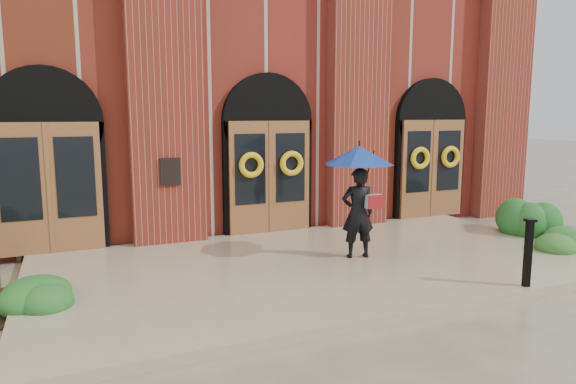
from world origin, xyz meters
TOP-DOWN VIEW (x-y plane):
  - ground at (0.00, 0.00)m, footprint 90.00×90.00m
  - landing at (0.00, 0.15)m, footprint 10.00×5.30m
  - church_building at (0.00, 8.78)m, footprint 16.20×12.53m
  - man_with_umbrella at (0.73, 0.11)m, footprint 1.55×1.55m
  - metal_post at (2.29, -2.35)m, footprint 0.17×0.17m
  - hedge_wall_right at (5.20, 0.50)m, footprint 3.26×1.30m
  - hedge_front_left at (-5.10, 0.00)m, footprint 1.24×1.07m
  - hedge_front_right at (5.10, -0.83)m, footprint 1.29×1.10m

SIDE VIEW (x-z plane):
  - ground at x=0.00m, z-range 0.00..0.00m
  - landing at x=0.00m, z-range 0.00..0.15m
  - hedge_front_left at x=-5.10m, z-range 0.00..0.44m
  - hedge_front_right at x=5.10m, z-range 0.00..0.45m
  - hedge_wall_right at x=5.20m, z-range 0.00..0.84m
  - metal_post at x=2.29m, z-range 0.18..1.24m
  - man_with_umbrella at x=0.73m, z-range 0.56..2.64m
  - church_building at x=0.00m, z-range 0.00..7.00m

